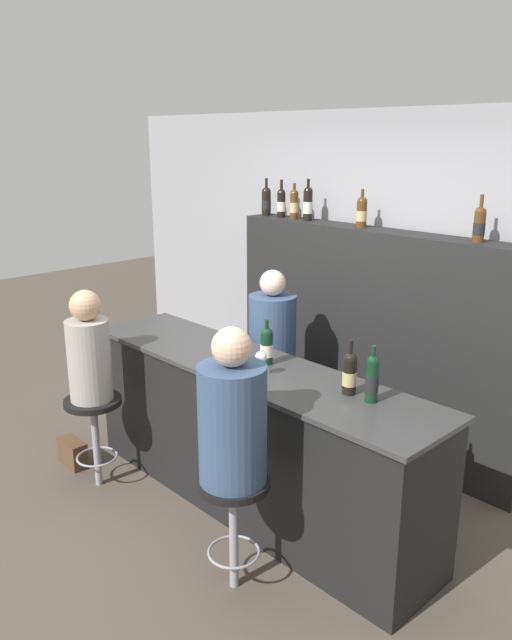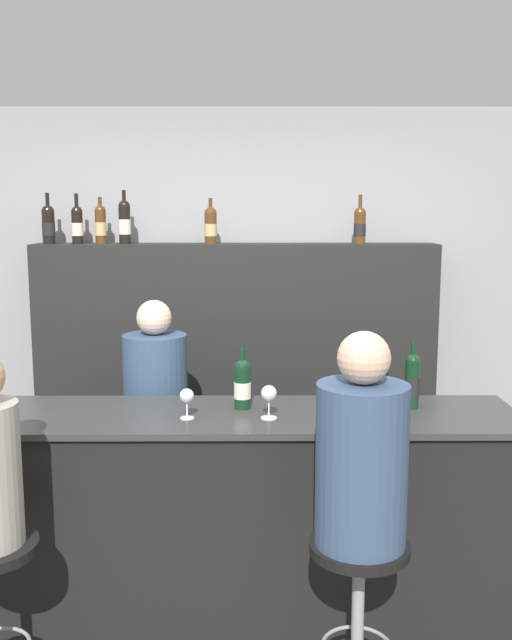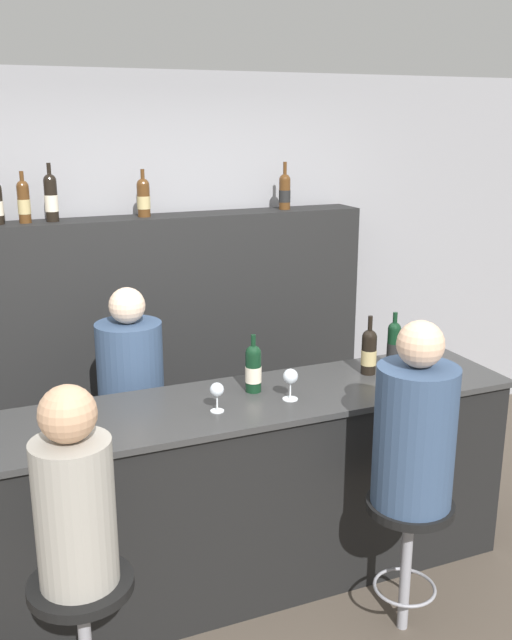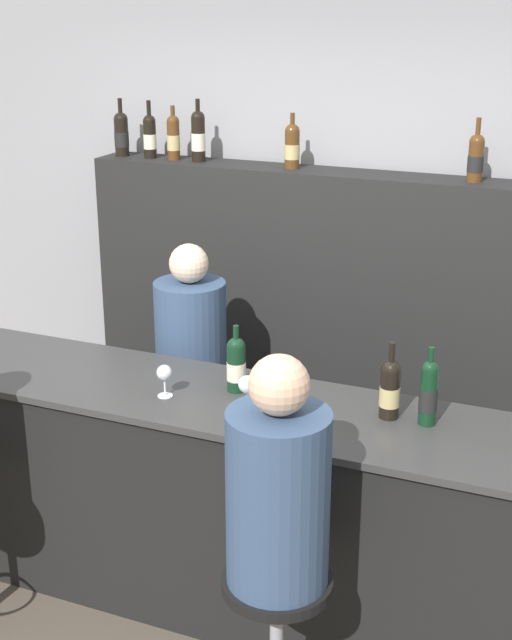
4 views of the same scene
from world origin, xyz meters
name	(u,v)px [view 4 (image 4 of 4)]	position (x,y,z in m)	size (l,w,h in m)	color
ground_plane	(189,637)	(0.00, 0.00, 0.00)	(16.00, 16.00, 0.00)	#4C4238
wall_back	(331,241)	(0.00, 1.82, 1.30)	(6.40, 0.05, 2.60)	gray
bar_counter	(217,500)	(0.00, 0.30, 0.50)	(2.72, 0.64, 1.00)	black
back_bar_cabinet	(316,327)	(0.00, 1.59, 0.87)	(2.55, 0.28, 1.73)	black
wine_bottle_counter_0	(236,364)	(0.06, 0.38, 1.13)	(0.08, 0.08, 0.29)	black
wine_bottle_counter_1	(390,388)	(0.72, 0.38, 1.13)	(0.08, 0.08, 0.32)	black
wine_bottle_counter_2	(429,392)	(0.87, 0.38, 1.14)	(0.07, 0.07, 0.32)	black
wine_bottle_backbar_0	(121,134)	(-1.18, 1.59, 1.86)	(0.08, 0.08, 0.32)	black
wine_bottle_backbar_1	(150,136)	(-1.00, 1.59, 1.85)	(0.07, 0.07, 0.31)	black
wine_bottle_backbar_2	(173,137)	(-0.85, 1.59, 1.86)	(0.07, 0.07, 0.29)	#4C2D14
wine_bottle_backbar_3	(198,136)	(-0.70, 1.59, 1.87)	(0.08, 0.08, 0.33)	black
wine_bottle_backbar_4	(292,146)	(-0.16, 1.59, 1.85)	(0.08, 0.08, 0.29)	#4C2D14
wine_bottle_backbar_5	(476,157)	(0.79, 1.59, 1.85)	(0.08, 0.08, 0.31)	#4C2D14
wine_glass_0	(164,374)	(-0.19, 0.21, 1.10)	(0.07, 0.07, 0.14)	silver
wine_glass_1	(247,386)	(0.18, 0.21, 1.12)	(0.08, 0.08, 0.15)	silver
bar_stool_right	(277,611)	(0.52, -0.32, 0.52)	(0.39, 0.39, 0.66)	gray
guest_seated_right	(278,489)	(0.52, -0.32, 1.02)	(0.36, 0.36, 0.84)	#334766
bartender	(192,395)	(-0.43, 0.93, 0.66)	(0.36, 0.36, 1.46)	#334766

